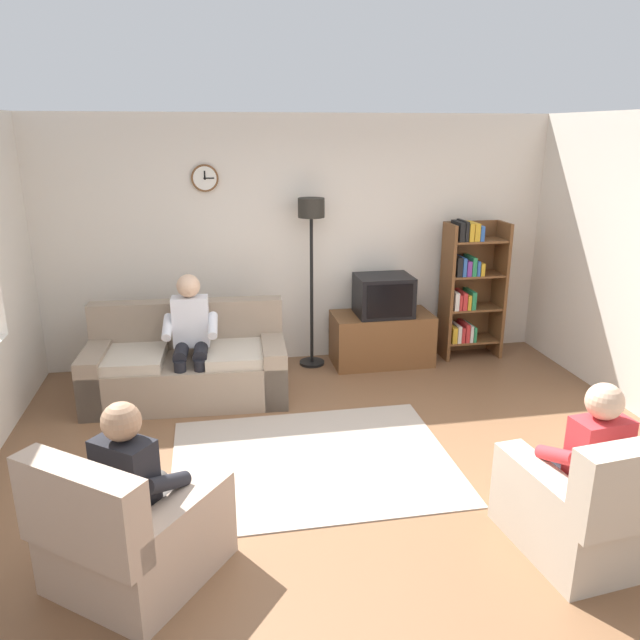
# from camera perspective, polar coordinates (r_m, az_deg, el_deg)

# --- Properties ---
(ground_plane) EXTENTS (12.00, 12.00, 0.00)m
(ground_plane) POSITION_cam_1_polar(r_m,az_deg,el_deg) (4.80, 3.36, -14.37)
(ground_plane) COLOR brown
(back_wall_assembly) EXTENTS (6.20, 0.17, 2.70)m
(back_wall_assembly) POSITION_cam_1_polar(r_m,az_deg,el_deg) (6.79, -1.81, 7.46)
(back_wall_assembly) COLOR silver
(back_wall_assembly) RESTS_ON ground_plane
(couch) EXTENTS (1.94, 0.98, 0.90)m
(couch) POSITION_cam_1_polar(r_m,az_deg,el_deg) (6.08, -12.35, -4.32)
(couch) COLOR gray
(couch) RESTS_ON ground_plane
(tv_stand) EXTENTS (1.10, 0.56, 0.58)m
(tv_stand) POSITION_cam_1_polar(r_m,az_deg,el_deg) (6.85, 5.80, -1.74)
(tv_stand) COLOR brown
(tv_stand) RESTS_ON ground_plane
(tv) EXTENTS (0.60, 0.49, 0.44)m
(tv) POSITION_cam_1_polar(r_m,az_deg,el_deg) (6.68, 5.99, 2.32)
(tv) COLOR black
(tv) RESTS_ON tv_stand
(bookshelf) EXTENTS (0.68, 0.36, 1.59)m
(bookshelf) POSITION_cam_1_polar(r_m,az_deg,el_deg) (7.10, 13.75, 3.06)
(bookshelf) COLOR brown
(bookshelf) RESTS_ON ground_plane
(floor_lamp) EXTENTS (0.28, 0.28, 1.85)m
(floor_lamp) POSITION_cam_1_polar(r_m,az_deg,el_deg) (6.48, -0.82, 7.88)
(floor_lamp) COLOR black
(floor_lamp) RESTS_ON ground_plane
(armchair_near_window) EXTENTS (1.17, 1.19, 0.90)m
(armchair_near_window) POSITION_cam_1_polar(r_m,az_deg,el_deg) (3.88, -17.18, -18.67)
(armchair_near_window) COLOR tan
(armchair_near_window) RESTS_ON ground_plane
(armchair_near_bookshelf) EXTENTS (0.89, 0.96, 0.90)m
(armchair_near_bookshelf) POSITION_cam_1_polar(r_m,az_deg,el_deg) (4.27, 23.95, -15.83)
(armchair_near_bookshelf) COLOR #BCAD99
(armchair_near_bookshelf) RESTS_ON ground_plane
(area_rug) EXTENTS (2.20, 1.70, 0.01)m
(area_rug) POSITION_cam_1_polar(r_m,az_deg,el_deg) (4.97, -0.71, -13.07)
(area_rug) COLOR #AD9E8E
(area_rug) RESTS_ON ground_plane
(person_on_couch) EXTENTS (0.53, 0.55, 1.24)m
(person_on_couch) POSITION_cam_1_polar(r_m,az_deg,el_deg) (5.85, -12.07, -1.17)
(person_on_couch) COLOR silver
(person_on_couch) RESTS_ON ground_plane
(person_in_left_armchair) EXTENTS (0.62, 0.64, 1.12)m
(person_in_left_armchair) POSITION_cam_1_polar(r_m,az_deg,el_deg) (3.76, -16.65, -14.13)
(person_in_left_armchair) COLOR black
(person_in_left_armchair) RESTS_ON ground_plane
(person_in_right_armchair) EXTENTS (0.54, 0.57, 1.12)m
(person_in_right_armchair) POSITION_cam_1_polar(r_m,az_deg,el_deg) (4.17, 23.69, -11.60)
(person_in_right_armchair) COLOR red
(person_in_right_armchair) RESTS_ON ground_plane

